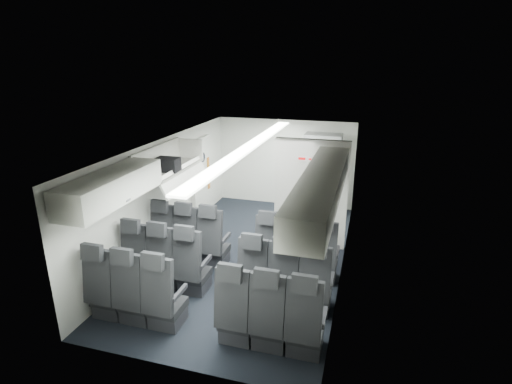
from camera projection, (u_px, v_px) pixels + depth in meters
The scene contains 14 objects.
cabin_shell at pixel (250, 200), 7.20m from camera, with size 3.41×6.01×2.16m.
seat_row_front at pixel (241, 249), 6.94m from camera, with size 3.33×0.56×1.24m.
seat_row_mid at pixel (223, 275), 6.12m from camera, with size 3.33×0.56×1.24m.
seat_row_rear at pixel (199, 308), 5.30m from camera, with size 3.33×0.56×1.24m.
overhead_bin_left_rear at pixel (111, 188), 5.51m from camera, with size 0.53×1.80×0.40m.
overhead_bin_left_front_open at pixel (169, 165), 7.16m from camera, with size 0.64×1.70×0.72m.
overhead_bin_right_rear at pixel (312, 208), 4.78m from camera, with size 0.53×1.80×0.40m.
overhead_bin_right_front at pixel (329, 170), 6.37m from camera, with size 0.53×1.70×0.40m.
bulkhead_partition at pixel (311, 194), 7.68m from camera, with size 1.40×0.15×2.13m.
galley_unit at pixel (321, 174), 9.48m from camera, with size 0.85×0.52×1.90m.
boarding_door at pixel (201, 178), 9.10m from camera, with size 0.12×1.27×1.86m.
flight_attendant at pixel (290, 191), 8.81m from camera, with size 0.56×0.37×1.54m, color black.
carry_on_bag at pixel (168, 165), 6.96m from camera, with size 0.40×0.28×0.24m, color black.
papers at pixel (298, 181), 8.63m from camera, with size 0.20×0.02×0.14m, color white.
Camera 1 is at (1.99, -6.48, 3.56)m, focal length 28.00 mm.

